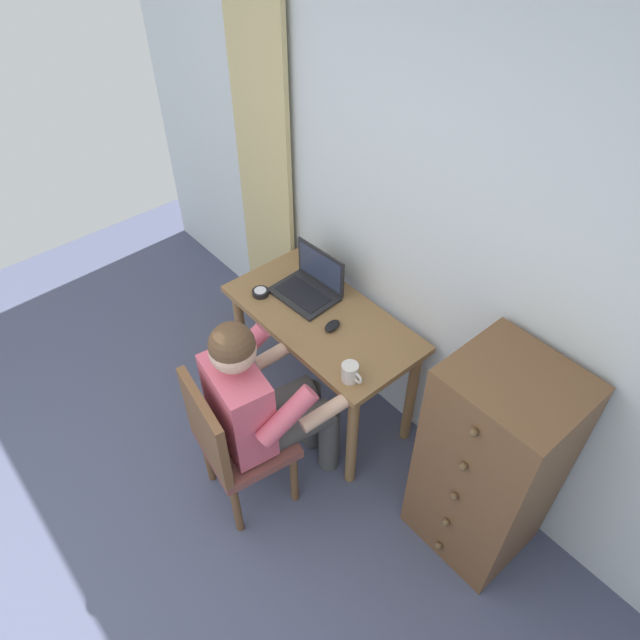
{
  "coord_description": "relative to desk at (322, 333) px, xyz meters",
  "views": [
    {
      "loc": [
        1.39,
        0.42,
        2.78
      ],
      "look_at": [
        -0.17,
        1.76,
        0.83
      ],
      "focal_mm": 32.64,
      "sensor_mm": 36.0,
      "label": 1
    }
  ],
  "objects": [
    {
      "name": "desk_clock",
      "position": [
        -0.34,
        -0.14,
        0.14
      ],
      "size": [
        0.09,
        0.09,
        0.03
      ],
      "color": "black",
      "rests_on": "desk"
    },
    {
      "name": "computer_mouse",
      "position": [
        0.11,
        -0.02,
        0.14
      ],
      "size": [
        0.08,
        0.11,
        0.03
      ],
      "primitive_type": "ellipsoid",
      "rotation": [
        0.0,
        0.0,
        0.2
      ],
      "color": "black",
      "rests_on": "desk"
    },
    {
      "name": "person_seated",
      "position": [
        0.2,
        -0.53,
        0.06
      ],
      "size": [
        0.59,
        0.62,
        1.19
      ],
      "color": "#4C4C4C",
      "rests_on": "ground_plane"
    },
    {
      "name": "chair",
      "position": [
        0.18,
        -0.71,
        -0.12
      ],
      "size": [
        0.48,
        0.46,
        0.87
      ],
      "color": "brown",
      "rests_on": "ground_plane"
    },
    {
      "name": "coffee_mug",
      "position": [
        0.41,
        -0.19,
        0.18
      ],
      "size": [
        0.12,
        0.08,
        0.09
      ],
      "color": "silver",
      "rests_on": "desk"
    },
    {
      "name": "dresser",
      "position": [
        1.07,
        0.05,
        -0.04
      ],
      "size": [
        0.5,
        0.49,
        1.14
      ],
      "color": "brown",
      "rests_on": "ground_plane"
    },
    {
      "name": "desk",
      "position": [
        0.0,
        0.0,
        0.0
      ],
      "size": [
        1.08,
        0.54,
        0.73
      ],
      "color": "olive",
      "rests_on": "ground_plane"
    },
    {
      "name": "curtain_panel",
      "position": [
        -0.83,
        0.27,
        0.46
      ],
      "size": [
        0.48,
        0.03,
        2.13
      ],
      "primitive_type": "cube",
      "color": "#CCB77A",
      "rests_on": "ground_plane"
    },
    {
      "name": "wall_back",
      "position": [
        0.27,
        0.34,
        0.64
      ],
      "size": [
        4.8,
        0.05,
        2.5
      ],
      "primitive_type": "cube",
      "color": "silver",
      "rests_on": "ground_plane"
    },
    {
      "name": "laptop",
      "position": [
        -0.18,
        0.07,
        0.18
      ],
      "size": [
        0.36,
        0.27,
        0.24
      ],
      "color": "#232326",
      "rests_on": "desk"
    }
  ]
}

